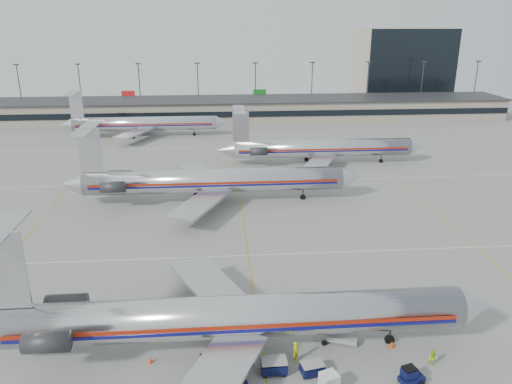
{
  "coord_description": "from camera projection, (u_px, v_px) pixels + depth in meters",
  "views": [
    {
      "loc": [
        -3.54,
        -46.8,
        28.51
      ],
      "look_at": [
        1.92,
        21.33,
        4.5
      ],
      "focal_mm": 35.0,
      "sensor_mm": 36.0,
      "label": 1
    }
  ],
  "objects": [
    {
      "name": "distant_building",
      "position": [
        402.0,
        66.0,
        174.64
      ],
      "size": [
        30.0,
        20.0,
        25.0
      ],
      "primitive_type": "cube",
      "color": "tan",
      "rests_on": "ground"
    },
    {
      "name": "cart_outer",
      "position": [
        312.0,
        368.0,
        41.95
      ],
      "size": [
        2.13,
        1.66,
        1.08
      ],
      "rotation": [
        0.0,
        0.0,
        0.2
      ],
      "color": "#090D33",
      "rests_on": "ground"
    },
    {
      "name": "jet_foreground",
      "position": [
        224.0,
        317.0,
        43.86
      ],
      "size": [
        47.59,
        28.02,
        12.46
      ],
      "color": "silver",
      "rests_on": "ground"
    },
    {
      "name": "belt_loader",
      "position": [
        338.0,
        335.0,
        46.28
      ],
      "size": [
        4.51,
        2.57,
        2.31
      ],
      "rotation": [
        0.0,
        0.0,
        -0.36
      ],
      "color": "gray",
      "rests_on": "ground"
    },
    {
      "name": "ramp_worker_far",
      "position": [
        433.0,
        358.0,
        42.93
      ],
      "size": [
        0.92,
        0.9,
        1.5
      ],
      "primitive_type": "imported",
      "rotation": [
        0.0,
        0.0,
        -0.69
      ],
      "color": "#A8E215",
      "rests_on": "ground"
    },
    {
      "name": "cart_inner",
      "position": [
        274.0,
        366.0,
        42.14
      ],
      "size": [
        2.19,
        1.52,
        1.23
      ],
      "rotation": [
        0.0,
        0.0,
        0.02
      ],
      "color": "#090D33",
      "rests_on": "ground"
    },
    {
      "name": "jet_third_row",
      "position": [
        318.0,
        148.0,
        101.35
      ],
      "size": [
        42.68,
        26.25,
        11.67
      ],
      "color": "silver",
      "rests_on": "ground"
    },
    {
      "name": "tug_left",
      "position": [
        230.0,
        381.0,
        40.02
      ],
      "size": [
        2.62,
        1.76,
        1.95
      ],
      "rotation": [
        0.0,
        0.0,
        0.25
      ],
      "color": "#090D33",
      "rests_on": "ground"
    },
    {
      "name": "jet_back_row",
      "position": [
        141.0,
        124.0,
        124.96
      ],
      "size": [
        41.8,
        25.71,
        11.43
      ],
      "color": "silver",
      "rests_on": "ground"
    },
    {
      "name": "cone_right",
      "position": [
        392.0,
        344.0,
        45.43
      ],
      "size": [
        0.5,
        0.5,
        0.67
      ],
      "primitive_type": "cone",
      "rotation": [
        0.0,
        0.0,
        -0.02
      ],
      "color": "#DE4007",
      "rests_on": "ground"
    },
    {
      "name": "terminal",
      "position": [
        228.0,
        109.0,
        144.83
      ],
      "size": [
        162.0,
        17.0,
        6.25
      ],
      "color": "gray",
      "rests_on": "ground"
    },
    {
      "name": "apron_markings",
      "position": [
        248.0,
        255.0,
        63.13
      ],
      "size": [
        160.0,
        0.15,
        0.02
      ],
      "primitive_type": "cube",
      "color": "silver",
      "rests_on": "ground"
    },
    {
      "name": "uld_container",
      "position": [
        329.0,
        383.0,
        39.92
      ],
      "size": [
        1.95,
        1.8,
        1.68
      ],
      "rotation": [
        0.0,
        0.0,
        0.35
      ],
      "color": "#2D2D30",
      "rests_on": "ground"
    },
    {
      "name": "jet_second_row",
      "position": [
        208.0,
        180.0,
        80.22
      ],
      "size": [
        48.4,
        28.5,
        12.67
      ],
      "color": "silver",
      "rests_on": "ground"
    },
    {
      "name": "ramp_worker_near",
      "position": [
        296.0,
        352.0,
        43.42
      ],
      "size": [
        0.84,
        0.82,
        1.95
      ],
      "primitive_type": "imported",
      "rotation": [
        0.0,
        0.0,
        0.74
      ],
      "color": "#C3DC14",
      "rests_on": "ground"
    },
    {
      "name": "ground",
      "position": [
        254.0,
        297.0,
        53.73
      ],
      "size": [
        260.0,
        260.0,
        0.0
      ],
      "primitive_type": "plane",
      "color": "gray",
      "rests_on": "ground"
    },
    {
      "name": "tug_right",
      "position": [
        410.0,
        376.0,
        40.75
      ],
      "size": [
        2.25,
        1.55,
        1.66
      ],
      "rotation": [
        0.0,
        0.0,
        0.28
      ],
      "color": "#090D33",
      "rests_on": "ground"
    },
    {
      "name": "light_mast_row",
      "position": [
        227.0,
        84.0,
        156.22
      ],
      "size": [
        163.6,
        0.4,
        15.28
      ],
      "color": "#38383D",
      "rests_on": "ground"
    },
    {
      "name": "cone_left",
      "position": [
        150.0,
        360.0,
        43.45
      ],
      "size": [
        0.47,
        0.47,
        0.57
      ],
      "primitive_type": "cone",
      "rotation": [
        0.0,
        0.0,
        0.13
      ],
      "color": "#DE4007",
      "rests_on": "ground"
    }
  ]
}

